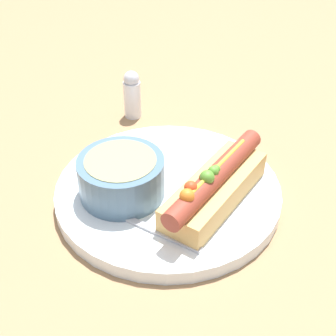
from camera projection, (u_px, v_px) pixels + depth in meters
ground_plane at (168, 197)px, 0.63m from camera, size 4.00×4.00×0.00m
dinner_plate at (168, 191)px, 0.62m from camera, size 0.30×0.30×0.02m
hot_dog at (214, 187)px, 0.57m from camera, size 0.20×0.06×0.06m
soup_bowl at (121, 175)px, 0.58m from camera, size 0.11×0.11×0.05m
spoon at (116, 213)px, 0.57m from camera, size 0.03×0.16×0.01m
salt_shaker at (132, 94)px, 0.77m from camera, size 0.03×0.03×0.08m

